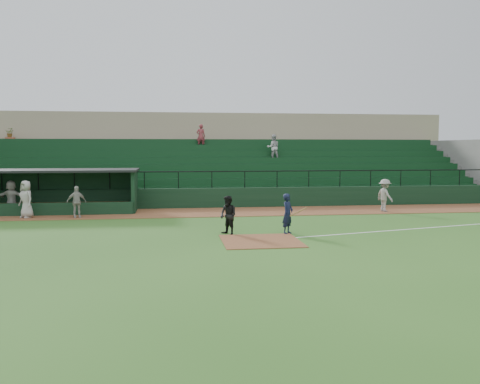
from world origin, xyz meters
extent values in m
plane|color=#2E5C1D|center=(0.00, 0.00, 0.00)|extent=(90.00, 90.00, 0.00)
cube|color=brown|center=(0.00, 8.00, 0.01)|extent=(40.00, 4.00, 0.03)
cube|color=brown|center=(0.00, -1.00, 0.01)|extent=(3.00, 3.00, 0.03)
cube|color=white|center=(8.00, 1.20, 0.01)|extent=(17.49, 4.44, 0.01)
cube|color=black|center=(0.00, 10.20, 0.60)|extent=(36.00, 0.35, 1.20)
cylinder|color=black|center=(0.00, 10.20, 2.20)|extent=(36.00, 0.06, 0.06)
cube|color=slate|center=(0.00, 15.10, 1.80)|extent=(36.00, 9.00, 3.60)
cube|color=#0E3618|center=(0.00, 14.60, 2.25)|extent=(34.56, 8.00, 4.05)
cube|color=slate|center=(18.00, 15.15, 2.10)|extent=(0.35, 9.50, 4.20)
cube|color=gray|center=(0.00, 21.60, 3.20)|extent=(38.00, 3.00, 6.40)
cube|color=slate|center=(0.00, 19.60, 3.70)|extent=(36.00, 2.00, 0.20)
cylinder|color=#A55138|center=(-15.24, 19.50, 4.10)|extent=(0.70, 0.70, 0.60)
imported|color=#2D5923|center=(-15.24, 19.50, 4.73)|extent=(0.59, 0.51, 0.66)
imported|color=#BABABA|center=(3.91, 15.90, 3.64)|extent=(0.92, 0.72, 1.89)
imported|color=maroon|center=(-1.20, 17.90, 4.49)|extent=(0.65, 0.43, 1.78)
cube|color=black|center=(-9.75, 10.40, 1.15)|extent=(8.50, 0.20, 2.30)
cube|color=black|center=(-5.50, 9.10, 1.15)|extent=(0.20, 2.60, 2.30)
cube|color=black|center=(-9.75, 9.10, 2.36)|extent=(8.90, 3.20, 0.12)
cube|color=olive|center=(-9.75, 10.00, 0.25)|extent=(7.65, 0.40, 0.50)
cube|color=black|center=(-9.75, 7.75, 0.35)|extent=(8.50, 0.12, 0.70)
imported|color=black|center=(1.42, 0.55, 0.85)|extent=(0.71, 0.74, 1.70)
cylinder|color=olive|center=(1.82, 0.35, 0.95)|extent=(0.79, 0.34, 0.35)
imported|color=black|center=(-1.08, 0.68, 0.81)|extent=(0.96, 1.00, 1.63)
imported|color=gray|center=(8.51, 6.92, 0.95)|extent=(0.97, 1.32, 1.83)
imported|color=#AAA59F|center=(-8.28, 6.69, 0.85)|extent=(1.03, 0.69, 1.63)
imported|color=#A8A39D|center=(-10.82, 6.96, 0.99)|extent=(1.11, 1.08, 1.92)
imported|color=#ACA8A1|center=(-12.01, 8.56, 0.95)|extent=(1.79, 0.99, 1.84)
camera|label=1|loc=(-3.40, -19.94, 3.60)|focal=37.66mm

